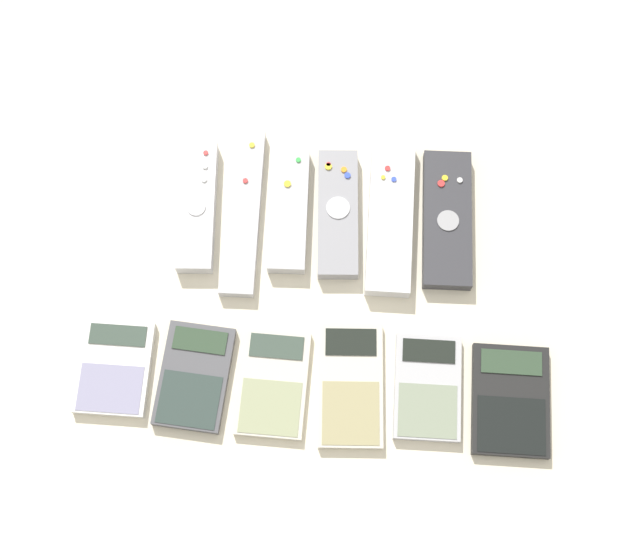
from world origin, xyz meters
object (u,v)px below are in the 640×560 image
at_px(remote_4, 390,217).
at_px(calculator_1, 194,376).
at_px(remote_0, 197,207).
at_px(remote_3, 338,214).
at_px(remote_5, 447,219).
at_px(calculator_3, 351,385).
at_px(calculator_4, 428,387).
at_px(remote_1, 243,212).
at_px(calculator_5, 510,400).
at_px(calculator_0, 114,368).
at_px(remote_2, 289,210).
at_px(calculator_2, 273,383).

distance_m(remote_4, calculator_1, 0.31).
distance_m(remote_0, remote_3, 0.18).
distance_m(remote_3, remote_5, 0.14).
xyz_separation_m(remote_4, calculator_3, (-0.04, -0.21, -0.00)).
relative_size(remote_4, calculator_4, 1.61).
relative_size(remote_0, remote_1, 0.78).
distance_m(remote_5, calculator_5, 0.23).
bearing_deg(remote_0, calculator_5, -32.23).
bearing_deg(calculator_3, remote_3, 94.46).
bearing_deg(calculator_0, calculator_3, 0.10).
xyz_separation_m(remote_2, remote_5, (0.20, 0.00, -0.00)).
height_order(calculator_0, calculator_2, calculator_0).
height_order(remote_0, remote_4, remote_4).
bearing_deg(calculator_4, calculator_0, 179.68).
xyz_separation_m(remote_2, remote_3, (0.06, -0.00, 0.00)).
distance_m(remote_4, calculator_4, 0.22).
xyz_separation_m(remote_5, calculator_0, (-0.39, -0.21, -0.00)).
bearing_deg(remote_2, calculator_2, -92.38).
distance_m(remote_1, remote_3, 0.12).
bearing_deg(remote_4, remote_0, -179.58).
xyz_separation_m(calculator_2, calculator_3, (0.09, 0.00, 0.00)).
xyz_separation_m(remote_3, remote_4, (0.07, 0.00, 0.00)).
bearing_deg(calculator_1, remote_5, 40.83).
bearing_deg(remote_0, calculator_1, -88.17).
xyz_separation_m(remote_4, calculator_1, (-0.22, -0.22, -0.00)).
relative_size(remote_5, calculator_1, 1.38).
relative_size(remote_3, calculator_3, 1.10).
relative_size(remote_5, calculator_4, 1.43).
relative_size(calculator_1, calculator_2, 1.01).
bearing_deg(calculator_5, remote_0, 150.88).
bearing_deg(calculator_3, remote_0, 130.96).
distance_m(remote_1, calculator_5, 0.40).
relative_size(remote_4, calculator_5, 1.54).
relative_size(remote_5, calculator_0, 1.59).
relative_size(remote_1, remote_2, 1.35).
distance_m(remote_1, calculator_4, 0.31).
bearing_deg(calculator_2, calculator_4, 3.56).
bearing_deg(calculator_2, remote_1, 105.88).
bearing_deg(remote_0, remote_3, -2.42).
bearing_deg(calculator_0, calculator_4, 0.66).
height_order(calculator_2, calculator_3, same).
bearing_deg(calculator_0, remote_0, 70.30).
bearing_deg(remote_4, calculator_2, -120.77).
height_order(calculator_0, calculator_5, same).
bearing_deg(remote_5, calculator_5, -71.52).
xyz_separation_m(calculator_1, calculator_3, (0.18, 0.00, -0.00)).
xyz_separation_m(remote_2, remote_4, (0.13, -0.00, 0.00)).
distance_m(calculator_3, calculator_5, 0.19).
bearing_deg(calculator_4, calculator_2, -178.23).
height_order(remote_3, calculator_5, remote_3).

